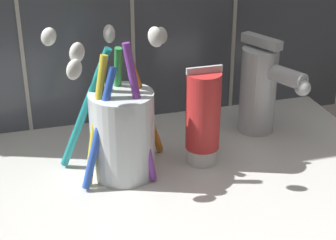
% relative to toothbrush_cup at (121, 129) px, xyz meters
% --- Properties ---
extents(sink_counter, '(0.59, 0.37, 0.02)m').
position_rel_toothbrush_cup_xyz_m(sink_counter, '(0.03, -0.03, -0.07)').
color(sink_counter, silver).
rests_on(sink_counter, ground).
extents(toothbrush_cup, '(0.16, 0.09, 0.19)m').
position_rel_toothbrush_cup_xyz_m(toothbrush_cup, '(0.00, 0.00, 0.00)').
color(toothbrush_cup, silver).
rests_on(toothbrush_cup, sink_counter).
extents(toothpaste_tube, '(0.04, 0.04, 0.13)m').
position_rel_toothbrush_cup_xyz_m(toothpaste_tube, '(0.10, -0.00, 0.00)').
color(toothpaste_tube, white).
rests_on(toothpaste_tube, sink_counter).
extents(sink_faucet, '(0.06, 0.10, 0.13)m').
position_rel_toothbrush_cup_xyz_m(sink_faucet, '(0.20, 0.06, 0.01)').
color(sink_faucet, silver).
rests_on(sink_faucet, sink_counter).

